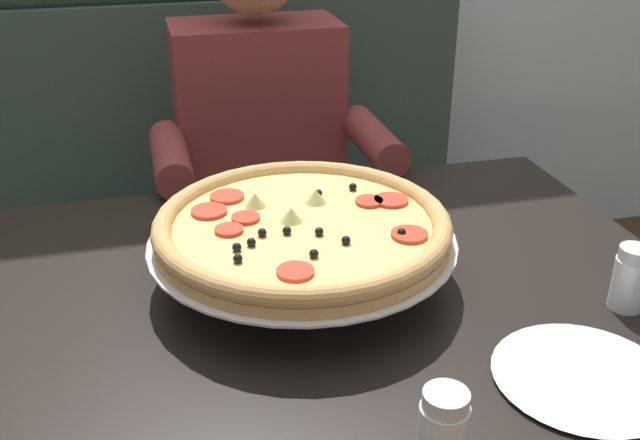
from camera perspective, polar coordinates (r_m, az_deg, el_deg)
name	(u,v)px	position (r m, az deg, el deg)	size (l,w,h in m)	color
booth_bench	(216,232)	(2.13, -8.08, -0.96)	(1.56, 0.78, 1.13)	#384C42
dining_table	(276,340)	(1.22, -3.41, -9.26)	(1.36, 0.90, 0.74)	black
diner_main	(267,161)	(1.78, -4.14, 4.57)	(0.54, 0.64, 1.27)	#2D3342
pizza	(302,228)	(1.17, -1.39, -0.64)	(0.49, 0.49, 0.13)	silver
shaker_parmesan	(629,282)	(1.21, 22.86, -4.49)	(0.05, 0.05, 0.10)	white
shaker_pepper_flakes	(443,434)	(0.87, 9.49, -16.07)	(0.06, 0.06, 0.10)	white
plate_near_left	(584,373)	(1.05, 19.80, -11.09)	(0.24, 0.24, 0.02)	white
patio_chair	(471,55)	(3.64, 11.63, 12.42)	(0.40, 0.40, 0.86)	black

